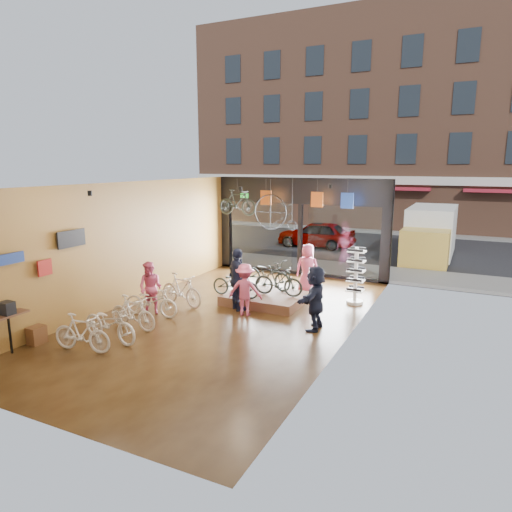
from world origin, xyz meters
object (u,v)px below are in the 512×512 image
Objects in this scene: display_bike_right at (268,274)px; display_bike_mid at (278,281)px; customer_4 at (307,269)px; floor_bike_5 at (181,290)px; floor_bike_2 at (110,323)px; customer_2 at (238,280)px; floor_bike_3 at (133,313)px; display_platform at (265,298)px; customer_1 at (151,288)px; sunglasses_rack at (356,276)px; box_truck at (429,235)px; hung_bike at (237,202)px; floor_bike_4 at (151,301)px; display_bike_left at (236,283)px; street_car at (316,234)px; customer_3 at (245,290)px; floor_bike_1 at (82,333)px; penny_farthing at (277,214)px; customer_5 at (315,298)px.

display_bike_mid is at bearing -120.04° from display_bike_right.
floor_bike_5 is at bearing 41.88° from customer_4.
customer_2 is (1.70, 3.55, 0.48)m from floor_bike_2.
display_bike_mid reaches higher than floor_bike_3.
floor_bike_5 is 0.90× the size of customer_2.
floor_bike_2 is 3.16m from floor_bike_5.
display_platform is at bearing -46.75° from floor_bike_5.
customer_1 is (-3.04, -2.39, 0.01)m from display_bike_mid.
display_bike_mid is at bearing -137.85° from sunglasses_rack.
box_truck is 3.78× the size of hung_bike.
floor_bike_5 is 1.11m from customer_1.
display_platform is at bearing -49.27° from floor_bike_4.
sunglasses_rack is (5.16, 3.59, 0.12)m from customer_1.
floor_bike_5 is at bearing 116.24° from display_bike_left.
street_car is 2.65× the size of customer_3.
hung_bike is at bearing -23.30° from customer_2.
display_bike_right is (1.50, -9.53, 0.10)m from street_car.
box_truck is at bearing -18.76° from floor_bike_5.
sunglasses_rack is (3.02, 2.20, -0.05)m from customer_2.
customer_4 is (0.37, 1.64, 0.08)m from display_bike_mid.
floor_bike_4 is at bearing 138.95° from display_bike_left.
customer_1 reaches higher than display_bike_left.
customer_1 is (-0.44, 2.15, 0.31)m from floor_bike_2.
customer_1 is at bearing -2.26° from floor_bike_1.
display_bike_right is 1.21× the size of customer_3.
floor_bike_2 is at bearing 172.80° from display_bike_right.
customer_3 reaches higher than floor_bike_1.
customer_4 reaches higher than floor_bike_1.
display_platform is 1.43m from customer_3.
floor_bike_5 is at bearing -176.24° from hung_bike.
hung_bike is at bearing 11.74° from floor_bike_5.
floor_bike_5 is 1.07× the size of hung_bike.
customer_3 is 0.97× the size of hung_bike.
customer_3 is at bearing -123.22° from sunglasses_rack.
customer_4 is at bearing -17.18° from display_bike_mid.
customer_3 is (2.12, 3.23, 0.30)m from floor_bike_2.
street_car is at bearing 6.49° from display_bike_left.
customer_1 is (-0.37, -1.01, 0.27)m from floor_bike_5.
sunglasses_rack reaches higher than display_bike_mid.
floor_bike_3 is 3.19m from customer_3.
customer_4 is at bearing -43.33° from floor_bike_4.
customer_3 is (-0.03, -1.30, 0.61)m from display_platform.
customer_2 is at bearing 61.40° from customer_4.
penny_farthing reaches higher than customer_4.
box_truck is 3.45× the size of customer_5.
floor_bike_5 is (-0.53, -11.52, -0.18)m from street_car.
box_truck is at bearing 168.83° from customer_5.
display_bike_mid is 1.69m from customer_4.
display_bike_mid is at bearing 74.35° from customer_4.
hung_bike reaches higher than customer_2.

